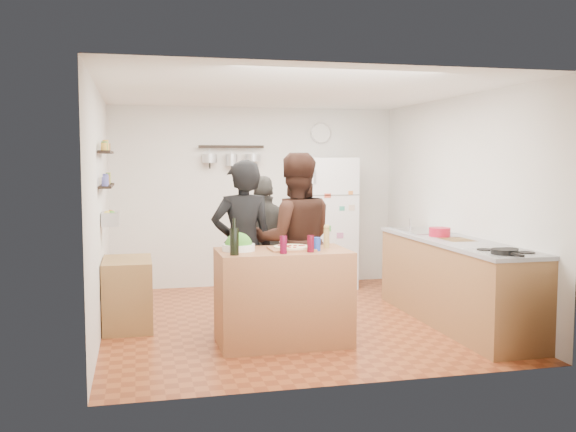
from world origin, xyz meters
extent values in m
plane|color=brown|center=(0.00, 0.00, 0.00)|extent=(4.20, 4.20, 0.00)
plane|color=white|center=(0.00, 0.00, 2.50)|extent=(4.20, 4.20, 0.00)
plane|color=silver|center=(0.00, 2.10, 1.25)|extent=(4.00, 0.00, 4.00)
plane|color=silver|center=(-2.00, 0.00, 1.25)|extent=(0.00, 4.20, 4.20)
plane|color=silver|center=(2.00, 0.00, 1.25)|extent=(0.00, 4.20, 4.20)
cube|color=#975A37|center=(-0.28, -0.85, 0.46)|extent=(1.25, 0.72, 0.91)
cube|color=#9A5D38|center=(-0.20, -0.87, 0.92)|extent=(0.42, 0.34, 0.02)
cylinder|color=#D2BD8A|center=(-0.20, -0.87, 0.94)|extent=(0.34, 0.34, 0.02)
cylinder|color=white|center=(-0.70, -0.80, 0.94)|extent=(0.31, 0.31, 0.06)
cylinder|color=black|center=(-0.78, -1.07, 1.03)|extent=(0.08, 0.08, 0.25)
cylinder|color=#4F061E|center=(-0.33, -1.09, 0.99)|extent=(0.07, 0.07, 0.17)
cylinder|color=#4F0615|center=(-0.06, -1.05, 0.99)|extent=(0.07, 0.07, 0.16)
cylinder|color=#9F8143|center=(0.17, -0.80, 1.00)|extent=(0.06, 0.06, 0.18)
cylinder|color=#1C389A|center=(0.02, -0.97, 0.97)|extent=(0.08, 0.08, 0.13)
imported|color=black|center=(-0.59, -0.37, 0.89)|extent=(0.69, 0.49, 1.77)
imported|color=black|center=(-0.03, -0.32, 0.92)|extent=(0.96, 0.78, 1.84)
imported|color=#312F2C|center=(-0.24, 0.22, 0.80)|extent=(0.96, 0.46, 1.60)
cube|color=#9E7042|center=(1.70, -0.55, 0.45)|extent=(0.63, 2.63, 0.90)
cube|color=white|center=(1.70, -1.50, 0.91)|extent=(0.60, 0.62, 0.02)
cylinder|color=black|center=(1.60, -1.64, 0.94)|extent=(0.24, 0.24, 0.05)
cube|color=silver|center=(1.70, 0.30, 0.92)|extent=(0.50, 0.80, 0.03)
cube|color=olive|center=(1.70, -0.57, 0.91)|extent=(0.30, 0.40, 0.02)
cylinder|color=#B0142D|center=(1.65, -0.27, 0.97)|extent=(0.24, 0.24, 0.10)
cube|color=white|center=(0.95, 1.75, 0.90)|extent=(0.70, 0.68, 1.80)
cylinder|color=silver|center=(0.95, 2.08, 2.15)|extent=(0.30, 0.03, 0.30)
cube|color=black|center=(-1.93, 0.20, 1.50)|extent=(0.12, 1.00, 0.02)
cube|color=black|center=(-1.93, 0.20, 1.85)|extent=(0.12, 1.00, 0.02)
cube|color=silver|center=(-1.90, 0.20, 1.15)|extent=(0.18, 0.35, 0.14)
cube|color=olive|center=(-1.74, 0.09, 0.36)|extent=(0.50, 0.80, 0.73)
cube|color=black|center=(-0.35, 2.00, 1.95)|extent=(0.90, 0.04, 0.04)
camera|label=1|loc=(-1.62, -6.78, 1.77)|focal=40.00mm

